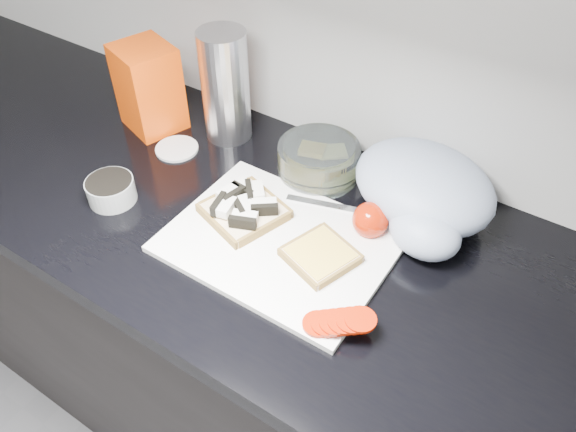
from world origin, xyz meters
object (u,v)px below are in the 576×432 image
at_px(cutting_board, 279,243).
at_px(glass_bowl, 319,161).
at_px(steel_canister, 225,87).
at_px(bread_bag, 149,88).

distance_m(cutting_board, glass_bowl, 0.22).
bearing_deg(steel_canister, cutting_board, -38.16).
height_order(cutting_board, steel_canister, steel_canister).
distance_m(glass_bowl, steel_canister, 0.26).
relative_size(glass_bowl, steel_canister, 0.69).
height_order(bread_bag, steel_canister, steel_canister).
xyz_separation_m(glass_bowl, steel_canister, (-0.24, 0.01, 0.09)).
distance_m(cutting_board, steel_canister, 0.39).
bearing_deg(bread_bag, glass_bowl, 25.36).
height_order(cutting_board, bread_bag, bread_bag).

